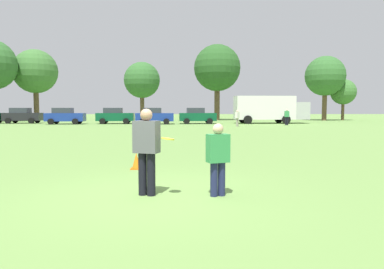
{
  "coord_description": "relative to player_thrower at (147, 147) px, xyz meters",
  "views": [
    {
      "loc": [
        0.7,
        -7.26,
        1.79
      ],
      "look_at": [
        0.81,
        2.55,
        1.07
      ],
      "focal_mm": 33.54,
      "sensor_mm": 36.0,
      "label": 1
    }
  ],
  "objects": [
    {
      "name": "parked_car_near_right",
      "position": [
        -2.93,
        32.91,
        -0.08
      ],
      "size": [
        4.3,
        2.41,
        1.82
      ],
      "color": "navy",
      "rests_on": "ground"
    },
    {
      "name": "frisbee",
      "position": [
        0.44,
        -0.17,
        0.18
      ],
      "size": [
        0.27,
        0.27,
        0.07
      ],
      "color": "yellow"
    },
    {
      "name": "bystander_sideline_watcher",
      "position": [
        5.64,
        27.38,
        -0.09
      ],
      "size": [
        0.47,
        0.51,
        1.62
      ],
      "color": "gray",
      "rests_on": "ground"
    },
    {
      "name": "tree_east_birch",
      "position": [
        -5.78,
        44.84,
        4.78
      ],
      "size": [
        5.18,
        5.18,
        8.41
      ],
      "color": "brown",
      "rests_on": "ground"
    },
    {
      "name": "ground_plane",
      "position": [
        0.15,
        -0.02,
        -1.0
      ],
      "size": [
        198.57,
        198.57,
        0.0
      ],
      "primitive_type": "plane",
      "color": "#6B9347"
    },
    {
      "name": "player_thrower",
      "position": [
        0.0,
        0.0,
        0.0
      ],
      "size": [
        0.56,
        0.43,
        1.78
      ],
      "color": "black",
      "rests_on": "ground"
    },
    {
      "name": "tree_east_oak",
      "position": [
        5.16,
        45.89,
        6.64
      ],
      "size": [
        6.84,
        6.84,
        11.11
      ],
      "color": "brown",
      "rests_on": "ground"
    },
    {
      "name": "parked_car_mid_left",
      "position": [
        -18.7,
        35.26,
        -0.08
      ],
      "size": [
        4.3,
        2.41,
        1.82
      ],
      "color": "black",
      "rests_on": "ground"
    },
    {
      "name": "parked_car_far_right",
      "position": [
        1.9,
        33.83,
        -0.08
      ],
      "size": [
        4.3,
        2.41,
        1.82
      ],
      "color": "#0C4C2D",
      "rests_on": "ground"
    },
    {
      "name": "player_defender",
      "position": [
        1.45,
        -0.08,
        -0.17
      ],
      "size": [
        0.5,
        0.38,
        1.48
      ],
      "color": "#1E234C",
      "rests_on": "ground"
    },
    {
      "name": "tree_far_east_pine",
      "position": [
        20.55,
        44.31,
        5.35
      ],
      "size": [
        5.68,
        5.68,
        9.23
      ],
      "color": "brown",
      "rests_on": "ground"
    },
    {
      "name": "parked_car_center",
      "position": [
        -12.93,
        32.98,
        -0.08
      ],
      "size": [
        4.3,
        2.41,
        1.82
      ],
      "color": "navy",
      "rests_on": "ground"
    },
    {
      "name": "box_truck",
      "position": [
        10.37,
        34.58,
        0.75
      ],
      "size": [
        8.63,
        3.33,
        3.18
      ],
      "color": "white",
      "rests_on": "ground"
    },
    {
      "name": "tree_far_west_pine",
      "position": [
        23.66,
        45.29,
        3.13
      ],
      "size": [
        3.7,
        3.7,
        6.01
      ],
      "color": "brown",
      "rests_on": "ground"
    },
    {
      "name": "bystander_far_jogger",
      "position": [
        11.22,
        30.19,
        -0.04
      ],
      "size": [
        0.49,
        0.31,
        1.7
      ],
      "color": "black",
      "rests_on": "ground"
    },
    {
      "name": "parked_car_mid_right",
      "position": [
        -7.52,
        33.89,
        -0.08
      ],
      "size": [
        4.3,
        2.41,
        1.82
      ],
      "color": "#0C4C2D",
      "rests_on": "ground"
    },
    {
      "name": "tree_center_elm",
      "position": [
        -21.25,
        45.35,
        6.04
      ],
      "size": [
        6.31,
        6.31,
        10.25
      ],
      "color": "brown",
      "rests_on": "ground"
    },
    {
      "name": "traffic_cone",
      "position": [
        -0.68,
        3.2,
        -0.77
      ],
      "size": [
        0.32,
        0.32,
        0.48
      ],
      "color": "#D8590C",
      "rests_on": "ground"
    }
  ]
}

